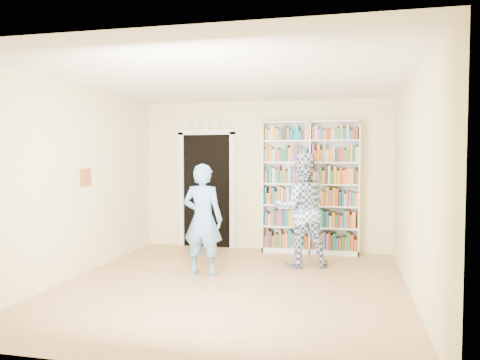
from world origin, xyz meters
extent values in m
plane|color=#AD7E53|center=(0.00, 0.00, 0.00)|extent=(5.00, 5.00, 0.00)
plane|color=white|center=(0.00, 0.00, 2.70)|extent=(5.00, 5.00, 0.00)
plane|color=#F7E8AA|center=(0.00, 2.50, 1.35)|extent=(4.50, 0.00, 4.50)
plane|color=#F7E8AA|center=(-2.25, 0.00, 1.35)|extent=(0.00, 5.00, 5.00)
plane|color=#F7E8AA|center=(2.25, 0.00, 1.35)|extent=(0.00, 5.00, 5.00)
cube|color=white|center=(0.84, 2.34, 1.15)|extent=(1.68, 0.31, 2.31)
cube|color=white|center=(0.84, 2.34, 1.15)|extent=(0.03, 0.31, 2.31)
cube|color=black|center=(-1.10, 2.48, 1.05)|extent=(0.90, 0.03, 2.10)
cube|color=white|center=(-1.60, 2.47, 1.05)|extent=(0.10, 0.06, 2.20)
cube|color=white|center=(-0.60, 2.47, 1.05)|extent=(0.10, 0.06, 2.20)
cube|color=white|center=(-1.10, 2.47, 2.15)|extent=(1.10, 0.06, 0.10)
cube|color=white|center=(-1.10, 2.46, 2.25)|extent=(1.10, 0.08, 0.02)
cube|color=brown|center=(-2.23, 0.20, 1.40)|extent=(0.03, 0.25, 0.25)
imported|color=#5B90CA|center=(-0.54, 0.47, 0.80)|extent=(0.60, 0.42, 1.60)
imported|color=navy|center=(0.78, 1.31, 0.88)|extent=(1.02, 0.89, 1.77)
cube|color=white|center=(0.88, 1.14, 0.95)|extent=(0.20, 0.06, 0.28)
camera|label=1|loc=(1.48, -5.89, 1.71)|focal=35.00mm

